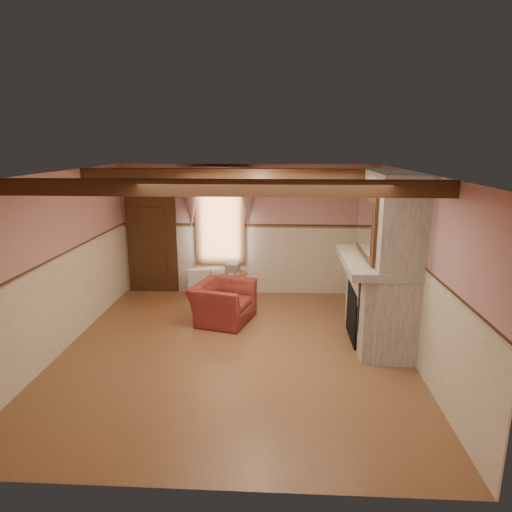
# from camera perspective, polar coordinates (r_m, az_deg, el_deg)

# --- Properties ---
(floor) EXTENTS (5.50, 6.00, 0.01)m
(floor) POSITION_cam_1_polar(r_m,az_deg,el_deg) (7.42, -2.67, -11.79)
(floor) COLOR brown
(floor) RESTS_ON ground
(ceiling) EXTENTS (5.50, 6.00, 0.01)m
(ceiling) POSITION_cam_1_polar(r_m,az_deg,el_deg) (6.70, -2.95, 10.32)
(ceiling) COLOR silver
(ceiling) RESTS_ON wall_back
(wall_back) EXTENTS (5.50, 0.02, 2.80)m
(wall_back) POSITION_cam_1_polar(r_m,az_deg,el_deg) (9.85, -1.02, 3.27)
(wall_back) COLOR tan
(wall_back) RESTS_ON floor
(wall_front) EXTENTS (5.50, 0.02, 2.80)m
(wall_front) POSITION_cam_1_polar(r_m,az_deg,el_deg) (4.14, -7.15, -12.22)
(wall_front) COLOR tan
(wall_front) RESTS_ON floor
(wall_left) EXTENTS (0.02, 6.00, 2.80)m
(wall_left) POSITION_cam_1_polar(r_m,az_deg,el_deg) (7.71, -23.58, -0.90)
(wall_left) COLOR tan
(wall_left) RESTS_ON floor
(wall_right) EXTENTS (0.02, 6.00, 2.80)m
(wall_right) POSITION_cam_1_polar(r_m,az_deg,el_deg) (7.19, 19.55, -1.55)
(wall_right) COLOR tan
(wall_right) RESTS_ON floor
(wainscot) EXTENTS (5.50, 6.00, 1.50)m
(wainscot) POSITION_cam_1_polar(r_m,az_deg,el_deg) (7.13, -2.74, -6.35)
(wainscot) COLOR beige
(wainscot) RESTS_ON floor
(chair_rail) EXTENTS (5.50, 6.00, 0.08)m
(chair_rail) POSITION_cam_1_polar(r_m,az_deg,el_deg) (6.91, -2.81, -0.50)
(chair_rail) COLOR black
(chair_rail) RESTS_ON wainscot
(firebox) EXTENTS (0.20, 0.95, 0.90)m
(firebox) POSITION_cam_1_polar(r_m,az_deg,el_deg) (7.87, 12.50, -7.03)
(firebox) COLOR black
(firebox) RESTS_ON floor
(armchair) EXTENTS (1.24, 1.33, 0.72)m
(armchair) POSITION_cam_1_polar(r_m,az_deg,el_deg) (8.48, -4.17, -5.82)
(armchair) COLOR maroon
(armchair) RESTS_ON floor
(side_table) EXTENTS (0.68, 0.68, 0.55)m
(side_table) POSITION_cam_1_polar(r_m,az_deg,el_deg) (9.81, -2.72, -3.58)
(side_table) COLOR brown
(side_table) RESTS_ON floor
(book_stack) EXTENTS (0.31, 0.36, 0.20)m
(book_stack) POSITION_cam_1_polar(r_m,az_deg,el_deg) (9.68, -2.92, -1.50)
(book_stack) COLOR #B7AD8C
(book_stack) RESTS_ON side_table
(radiator) EXTENTS (0.72, 0.36, 0.60)m
(radiator) POSITION_cam_1_polar(r_m,az_deg,el_deg) (9.93, -6.51, -3.27)
(radiator) COLOR silver
(radiator) RESTS_ON floor
(bowl) EXTENTS (0.35, 0.35, 0.09)m
(bowl) POSITION_cam_1_polar(r_m,az_deg,el_deg) (7.71, 14.58, 0.30)
(bowl) COLOR brown
(bowl) RESTS_ON mantel
(mantel_clock) EXTENTS (0.14, 0.24, 0.20)m
(mantel_clock) POSITION_cam_1_polar(r_m,az_deg,el_deg) (8.25, 13.84, 1.62)
(mantel_clock) COLOR #301D0D
(mantel_clock) RESTS_ON mantel
(oil_lamp) EXTENTS (0.11, 0.11, 0.28)m
(oil_lamp) POSITION_cam_1_polar(r_m,az_deg,el_deg) (8.14, 13.99, 1.74)
(oil_lamp) COLOR gold
(oil_lamp) RESTS_ON mantel
(candle_red) EXTENTS (0.06, 0.06, 0.16)m
(candle_red) POSITION_cam_1_polar(r_m,az_deg,el_deg) (7.16, 15.47, -0.49)
(candle_red) COLOR #B01715
(candle_red) RESTS_ON mantel
(jar_yellow) EXTENTS (0.06, 0.06, 0.12)m
(jar_yellow) POSITION_cam_1_polar(r_m,az_deg,el_deg) (7.23, 15.34, -0.50)
(jar_yellow) COLOR gold
(jar_yellow) RESTS_ON mantel
(fireplace) EXTENTS (0.85, 2.00, 2.80)m
(fireplace) POSITION_cam_1_polar(r_m,az_deg,el_deg) (7.67, 16.00, -0.34)
(fireplace) COLOR gray
(fireplace) RESTS_ON floor
(mantel) EXTENTS (1.05, 2.05, 0.12)m
(mantel) POSITION_cam_1_polar(r_m,az_deg,el_deg) (7.64, 14.67, -0.62)
(mantel) COLOR gray
(mantel) RESTS_ON fireplace
(overmantel_mirror) EXTENTS (0.06, 1.44, 1.04)m
(overmantel_mirror) POSITION_cam_1_polar(r_m,az_deg,el_deg) (7.48, 13.56, 3.92)
(overmantel_mirror) COLOR silver
(overmantel_mirror) RESTS_ON fireplace
(door) EXTENTS (1.10, 0.10, 2.10)m
(door) POSITION_cam_1_polar(r_m,az_deg,el_deg) (10.23, -12.85, 1.31)
(door) COLOR black
(door) RESTS_ON floor
(window) EXTENTS (1.06, 0.08, 2.02)m
(window) POSITION_cam_1_polar(r_m,az_deg,el_deg) (9.84, -4.53, 4.69)
(window) COLOR white
(window) RESTS_ON wall_back
(window_drapes) EXTENTS (1.30, 0.14, 1.40)m
(window_drapes) POSITION_cam_1_polar(r_m,az_deg,el_deg) (9.67, -4.67, 8.12)
(window_drapes) COLOR gray
(window_drapes) RESTS_ON wall_back
(ceiling_beam_front) EXTENTS (5.50, 0.18, 0.20)m
(ceiling_beam_front) POSITION_cam_1_polar(r_m,az_deg,el_deg) (5.52, -4.25, 8.50)
(ceiling_beam_front) COLOR black
(ceiling_beam_front) RESTS_ON ceiling
(ceiling_beam_back) EXTENTS (5.50, 0.18, 0.20)m
(ceiling_beam_back) POSITION_cam_1_polar(r_m,az_deg,el_deg) (7.90, -2.01, 10.14)
(ceiling_beam_back) COLOR black
(ceiling_beam_back) RESTS_ON ceiling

